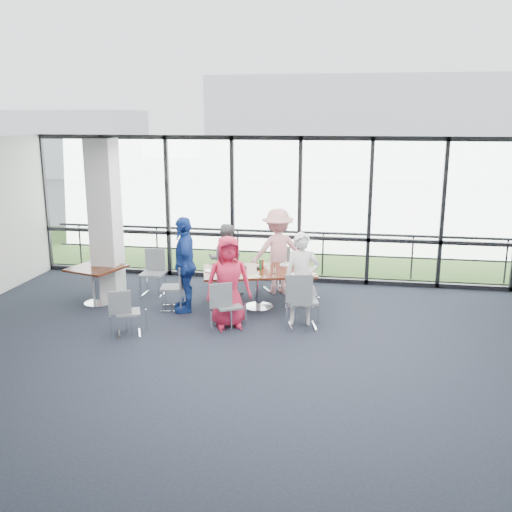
% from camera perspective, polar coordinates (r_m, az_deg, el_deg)
% --- Properties ---
extents(floor, '(12.00, 10.00, 0.02)m').
position_cam_1_polar(floor, '(8.21, 0.66, -12.23)').
color(floor, black).
rests_on(floor, ground).
extents(ceiling, '(12.00, 10.00, 0.04)m').
position_cam_1_polar(ceiling, '(7.39, 0.73, 10.76)').
color(ceiling, white).
rests_on(ceiling, ground).
extents(curtain_wall_back, '(12.00, 0.10, 3.20)m').
position_cam_1_polar(curtain_wall_back, '(12.50, 4.38, 4.57)').
color(curtain_wall_back, white).
rests_on(curtain_wall_back, ground).
extents(structural_column, '(0.50, 0.50, 3.20)m').
position_cam_1_polar(structural_column, '(11.51, -14.82, 3.36)').
color(structural_column, silver).
rests_on(structural_column, ground).
extents(apron, '(80.00, 70.00, 0.02)m').
position_cam_1_polar(apron, '(17.69, 5.88, 1.91)').
color(apron, gray).
rests_on(apron, ground).
extents(grass_strip, '(80.00, 5.00, 0.01)m').
position_cam_1_polar(grass_strip, '(15.74, 5.35, 0.55)').
color(grass_strip, '#2E511B').
rests_on(grass_strip, ground).
extents(hangar_main, '(24.00, 10.00, 6.00)m').
position_cam_1_polar(hangar_main, '(39.39, 14.36, 12.48)').
color(hangar_main, silver).
rests_on(hangar_main, ground).
extents(hangar_aux, '(10.00, 6.00, 4.00)m').
position_cam_1_polar(hangar_aux, '(40.19, -18.95, 10.76)').
color(hangar_aux, silver).
rests_on(hangar_aux, ground).
extents(guard_rail, '(12.00, 0.06, 0.06)m').
position_cam_1_polar(guard_rail, '(13.30, 4.55, 0.29)').
color(guard_rail, '#2D2D33').
rests_on(guard_rail, ground).
extents(main_table, '(2.31, 1.65, 0.75)m').
position_cam_1_polar(main_table, '(10.86, 0.27, -2.00)').
color(main_table, black).
rests_on(main_table, ground).
extents(side_table_left, '(1.13, 1.13, 0.75)m').
position_cam_1_polar(side_table_left, '(11.51, -15.65, -1.60)').
color(side_table_left, black).
rests_on(side_table_left, ground).
extents(diner_near_left, '(0.92, 0.77, 1.61)m').
position_cam_1_polar(diner_near_left, '(9.89, -2.79, -2.58)').
color(diner_near_left, '#D22043').
rests_on(diner_near_left, ground).
extents(diner_near_right, '(0.64, 0.49, 1.65)m').
position_cam_1_polar(diner_near_right, '(10.01, 4.60, -2.30)').
color(diner_near_right, silver).
rests_on(diner_near_right, ground).
extents(diner_far_left, '(0.76, 0.51, 1.49)m').
position_cam_1_polar(diner_far_left, '(11.67, -3.04, -0.36)').
color(diner_far_left, gray).
rests_on(diner_far_left, ground).
extents(diner_far_right, '(1.28, 0.99, 1.77)m').
position_cam_1_polar(diner_far_right, '(11.76, 2.18, 0.46)').
color(diner_far_right, pink).
rests_on(diner_far_right, ground).
extents(diner_end, '(0.86, 1.18, 1.81)m').
position_cam_1_polar(diner_end, '(10.74, -7.13, -0.83)').
color(diner_end, '#1A3B94').
rests_on(diner_end, ground).
extents(chair_main_nl, '(0.56, 0.56, 0.85)m').
position_cam_1_polar(chair_main_nl, '(9.84, -2.77, -5.01)').
color(chair_main_nl, slate).
rests_on(chair_main_nl, ground).
extents(chair_main_nr, '(0.58, 0.58, 0.98)m').
position_cam_1_polar(chair_main_nr, '(9.93, 4.73, -4.45)').
color(chair_main_nr, slate).
rests_on(chair_main_nr, ground).
extents(chair_main_fl, '(0.49, 0.49, 0.89)m').
position_cam_1_polar(chair_main_fl, '(11.81, -3.15, -1.68)').
color(chair_main_fl, slate).
rests_on(chair_main_fl, ground).
extents(chair_main_fr, '(0.58, 0.58, 0.87)m').
position_cam_1_polar(chair_main_fr, '(12.04, 1.97, -1.42)').
color(chair_main_fr, slate).
rests_on(chair_main_fr, ground).
extents(chair_main_end, '(0.49, 0.49, 0.87)m').
position_cam_1_polar(chair_main_end, '(10.95, -8.35, -3.13)').
color(chair_main_end, slate).
rests_on(chair_main_end, ground).
extents(chair_spare_la, '(0.51, 0.51, 0.80)m').
position_cam_1_polar(chair_spare_la, '(9.83, -12.66, -5.53)').
color(chair_spare_la, slate).
rests_on(chair_spare_la, ground).
extents(chair_spare_lb, '(0.45, 0.45, 0.92)m').
position_cam_1_polar(chair_spare_lb, '(11.85, -10.31, -1.77)').
color(chair_spare_lb, slate).
rests_on(chair_spare_lb, ground).
extents(plate_nl, '(0.28, 0.28, 0.01)m').
position_cam_1_polar(plate_nl, '(10.49, -2.77, -1.91)').
color(plate_nl, white).
rests_on(plate_nl, main_table).
extents(plate_nr, '(0.25, 0.25, 0.01)m').
position_cam_1_polar(plate_nr, '(10.51, 4.00, -1.89)').
color(plate_nr, white).
rests_on(plate_nr, main_table).
extents(plate_fl, '(0.24, 0.24, 0.01)m').
position_cam_1_polar(plate_fl, '(11.16, -2.56, -0.94)').
color(plate_fl, white).
rests_on(plate_fl, main_table).
extents(plate_fr, '(0.26, 0.26, 0.01)m').
position_cam_1_polar(plate_fr, '(11.23, 3.04, -0.86)').
color(plate_fr, white).
rests_on(plate_fr, main_table).
extents(plate_end, '(0.27, 0.27, 0.01)m').
position_cam_1_polar(plate_end, '(10.81, -4.47, -1.47)').
color(plate_end, white).
rests_on(plate_end, main_table).
extents(tumbler_a, '(0.07, 0.07, 0.15)m').
position_cam_1_polar(tumbler_a, '(10.58, -1.12, -1.39)').
color(tumbler_a, white).
rests_on(tumbler_a, main_table).
extents(tumbler_b, '(0.06, 0.06, 0.13)m').
position_cam_1_polar(tumbler_b, '(10.60, 1.89, -1.42)').
color(tumbler_b, white).
rests_on(tumbler_b, main_table).
extents(tumbler_c, '(0.07, 0.07, 0.14)m').
position_cam_1_polar(tumbler_c, '(11.07, 0.49, -0.72)').
color(tumbler_c, white).
rests_on(tumbler_c, main_table).
extents(tumbler_d, '(0.07, 0.07, 0.13)m').
position_cam_1_polar(tumbler_d, '(10.65, -3.54, -1.35)').
color(tumbler_d, white).
rests_on(tumbler_d, main_table).
extents(menu_a, '(0.38, 0.37, 0.00)m').
position_cam_1_polar(menu_a, '(10.40, -0.44, -2.06)').
color(menu_a, silver).
rests_on(menu_a, main_table).
extents(menu_b, '(0.34, 0.30, 0.00)m').
position_cam_1_polar(menu_b, '(10.64, 5.28, -1.75)').
color(menu_b, silver).
rests_on(menu_b, main_table).
extents(menu_c, '(0.31, 0.33, 0.00)m').
position_cam_1_polar(menu_c, '(11.25, 0.72, -0.84)').
color(menu_c, silver).
rests_on(menu_c, main_table).
extents(condiment_caddy, '(0.10, 0.07, 0.04)m').
position_cam_1_polar(condiment_caddy, '(10.91, 0.34, -1.20)').
color(condiment_caddy, black).
rests_on(condiment_caddy, main_table).
extents(ketchup_bottle, '(0.06, 0.06, 0.18)m').
position_cam_1_polar(ketchup_bottle, '(10.92, 0.62, -0.81)').
color(ketchup_bottle, '#A91814').
rests_on(ketchup_bottle, main_table).
extents(green_bottle, '(0.05, 0.05, 0.20)m').
position_cam_1_polar(green_bottle, '(10.85, 0.46, -0.85)').
color(green_bottle, '#21692C').
rests_on(green_bottle, main_table).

